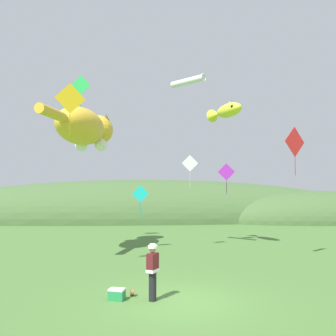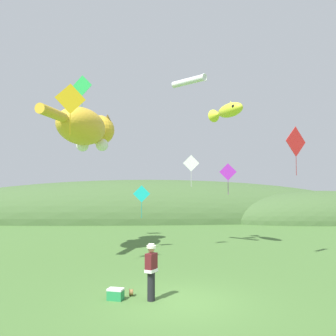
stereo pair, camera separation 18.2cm
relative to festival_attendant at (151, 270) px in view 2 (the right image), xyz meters
name	(u,v)px [view 2 (the right image)]	position (x,y,z in m)	size (l,w,h in m)	color
ground_plane	(178,302)	(0.82, -0.18, -0.95)	(120.00, 120.00, 0.00)	#477033
distant_hill_ridge	(180,220)	(4.07, 29.32, -0.95)	(56.47, 14.65, 8.94)	#426033
festival_attendant	(151,270)	(0.00, 0.00, 0.00)	(0.44, 0.49, 1.77)	black
kite_spool	(131,292)	(-0.64, 0.58, -0.83)	(0.13, 0.24, 0.24)	olive
picnic_cooler	(116,294)	(-1.12, 0.18, -0.77)	(0.57, 0.47, 0.36)	#268C4C
kite_giant_cat	(86,128)	(-3.40, 9.23, 5.94)	(3.28, 7.66, 2.38)	gold
kite_fish_windsock	(227,111)	(4.76, 9.63, 7.13)	(1.78, 3.12, 0.93)	yellow
kite_tube_streamer	(189,81)	(2.37, 8.62, 8.58)	(1.84, 1.94, 0.44)	white
kite_diamond_violet	(228,172)	(5.31, 11.84, 3.61)	(1.06, 0.40, 2.02)	purple
kite_diamond_red	(296,142)	(7.22, 5.70, 4.83)	(1.31, 0.75, 2.39)	red
kite_diamond_green	(82,86)	(-4.07, 12.03, 9.12)	(1.28, 0.40, 2.23)	green
kite_diamond_gold	(70,99)	(-3.30, 3.90, 6.33)	(1.23, 0.42, 2.19)	yellow
kite_diamond_white	(191,164)	(2.61, 9.66, 4.00)	(0.96, 0.04, 1.86)	white
kite_diamond_teal	(142,194)	(-0.26, 9.85, 2.22)	(0.99, 0.05, 1.89)	#19BFBF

